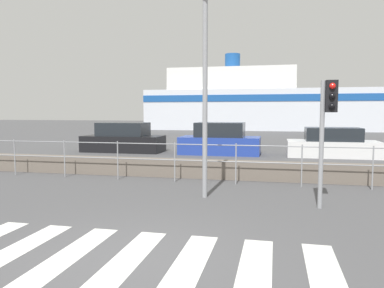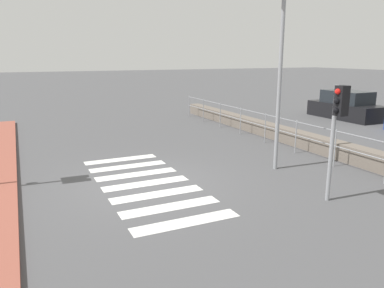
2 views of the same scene
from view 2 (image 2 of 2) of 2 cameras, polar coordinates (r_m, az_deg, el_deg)
name	(u,v)px [view 2 (image 2 of 2)]	position (r m, az deg, el deg)	size (l,w,h in m)	color
ground_plane	(146,184)	(10.38, -7.01, -6.03)	(160.00, 160.00, 0.00)	#4C4C4F
crosswalk	(146,183)	(10.39, -7.04, -5.99)	(5.85, 2.40, 0.01)	silver
seawall	(333,148)	(13.87, 20.67, -0.63)	(22.48, 0.55, 0.57)	#6B6056
harbor_fence	(315,137)	(13.16, 18.17, 1.09)	(20.28, 0.04, 1.20)	gray
traffic_light_far	(337,118)	(9.16, 21.27, 3.74)	(0.34, 0.32, 2.77)	gray
streetlamp	(275,35)	(11.29, 12.53, 15.87)	(0.32, 1.36, 6.44)	gray
parked_car_black	(346,107)	(22.62, 22.42, 5.28)	(4.19, 1.79, 1.54)	black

